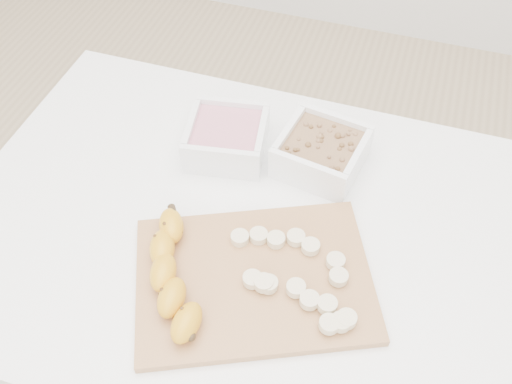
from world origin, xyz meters
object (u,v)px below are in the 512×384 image
(cutting_board, at_px, (254,279))
(banana, at_px, (174,275))
(bowl_yogurt, at_px, (227,137))
(bowl_granola, at_px, (321,151))
(table, at_px, (251,260))

(cutting_board, bearing_deg, banana, -157.30)
(banana, bearing_deg, bowl_yogurt, 75.68)
(bowl_yogurt, relative_size, bowl_granola, 0.99)
(bowl_granola, relative_size, cutting_board, 0.46)
(table, bearing_deg, bowl_yogurt, 121.63)
(banana, bearing_deg, table, 43.56)
(banana, bearing_deg, bowl_granola, 46.00)
(table, bearing_deg, cutting_board, -68.56)
(table, relative_size, bowl_yogurt, 6.20)
(bowl_yogurt, xyz_separation_m, cutting_board, (0.13, -0.25, -0.03))
(bowl_yogurt, bearing_deg, table, -58.37)
(bowl_granola, relative_size, banana, 0.72)
(bowl_yogurt, bearing_deg, cutting_board, -61.97)
(table, height_order, bowl_yogurt, bowl_yogurt)
(bowl_yogurt, bearing_deg, banana, -85.35)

